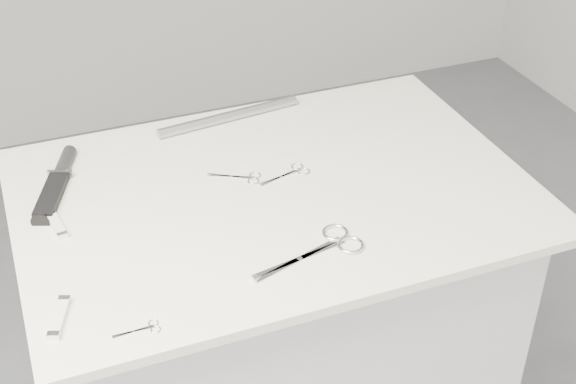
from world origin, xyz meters
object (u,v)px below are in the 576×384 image
object	(u,v)px
large_shears	(328,246)
sheathed_knife	(58,180)
metal_rail	(229,116)
embroidery_scissors_a	(291,173)
plinth	(276,358)
embroidery_scissors_b	(243,177)
pocket_knife_b	(57,225)
tiny_scissors	(143,329)
pocket_knife_a	(59,317)

from	to	relation	value
large_shears	sheathed_knife	xyz separation A→B (m)	(-0.42, 0.38, 0.01)
metal_rail	embroidery_scissors_a	bearing A→B (deg)	-78.47
plinth	embroidery_scissors_b	distance (m)	0.48
plinth	pocket_knife_b	xyz separation A→B (m)	(-0.42, 0.03, 0.48)
plinth	tiny_scissors	bearing A→B (deg)	-138.36
large_shears	tiny_scissors	xyz separation A→B (m)	(-0.35, -0.09, -0.00)
plinth	tiny_scissors	world-z (taller)	tiny_scissors
embroidery_scissors_a	pocket_knife_a	world-z (taller)	pocket_knife_a
embroidery_scissors_b	sheathed_knife	size ratio (longest dim) A/B	0.44
embroidery_scissors_b	sheathed_knife	world-z (taller)	sheathed_knife
large_shears	plinth	bearing A→B (deg)	82.90
plinth	embroidery_scissors_b	bearing A→B (deg)	125.89
large_shears	pocket_knife_b	size ratio (longest dim) A/B	2.61
tiny_scissors	metal_rail	distance (m)	0.67
tiny_scissors	pocket_knife_a	xyz separation A→B (m)	(-0.12, 0.07, 0.00)
pocket_knife_a	sheathed_knife	bearing A→B (deg)	12.47
embroidery_scissors_b	pocket_knife_b	bearing A→B (deg)	-145.94
plinth	pocket_knife_b	distance (m)	0.63
embroidery_scissors_b	pocket_knife_a	xyz separation A→B (m)	(-0.40, -0.28, 0.00)
embroidery_scissors_b	pocket_knife_b	distance (m)	0.37
pocket_knife_a	tiny_scissors	bearing A→B (deg)	-100.54
large_shears	sheathed_knife	world-z (taller)	sheathed_knife
large_shears	pocket_knife_a	distance (m)	0.47
sheathed_knife	pocket_knife_b	xyz separation A→B (m)	(-0.02, -0.15, -0.00)
large_shears	embroidery_scissors_a	bearing A→B (deg)	69.54
embroidery_scissors_a	pocket_knife_b	distance (m)	0.47
pocket_knife_b	pocket_knife_a	bearing A→B (deg)	164.41
tiny_scissors	metal_rail	world-z (taller)	metal_rail
embroidery_scissors_a	embroidery_scissors_b	xyz separation A→B (m)	(-0.10, 0.02, -0.00)
metal_rail	sheathed_knife	bearing A→B (deg)	-163.43
large_shears	embroidery_scissors_b	size ratio (longest dim) A/B	2.13
embroidery_scissors_b	metal_rail	world-z (taller)	metal_rail
sheathed_knife	plinth	bearing A→B (deg)	-93.19
large_shears	embroidery_scissors_a	world-z (taller)	large_shears
tiny_scissors	pocket_knife_a	world-z (taller)	pocket_knife_a
embroidery_scissors_a	sheathed_knife	world-z (taller)	sheathed_knife
pocket_knife_b	embroidery_scissors_a	bearing A→B (deg)	-96.99
embroidery_scissors_a	embroidery_scissors_b	world-z (taller)	same
embroidery_scissors_b	plinth	bearing A→B (deg)	-25.00
embroidery_scissors_a	pocket_knife_a	distance (m)	0.56
sheathed_knife	metal_rail	distance (m)	0.41
plinth	pocket_knife_b	world-z (taller)	pocket_knife_b
plinth	embroidery_scissors_a	bearing A→B (deg)	37.86
metal_rail	embroidery_scissors_b	bearing A→B (deg)	-100.90
embroidery_scissors_a	pocket_knife_b	size ratio (longest dim) A/B	1.36
tiny_scissors	pocket_knife_b	size ratio (longest dim) A/B	0.89
embroidery_scissors_b	tiny_scissors	bearing A→B (deg)	-99.86
embroidery_scissors_b	pocket_knife_a	size ratio (longest dim) A/B	1.09
embroidery_scissors_a	embroidery_scissors_b	distance (m)	0.10
plinth	large_shears	world-z (taller)	large_shears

